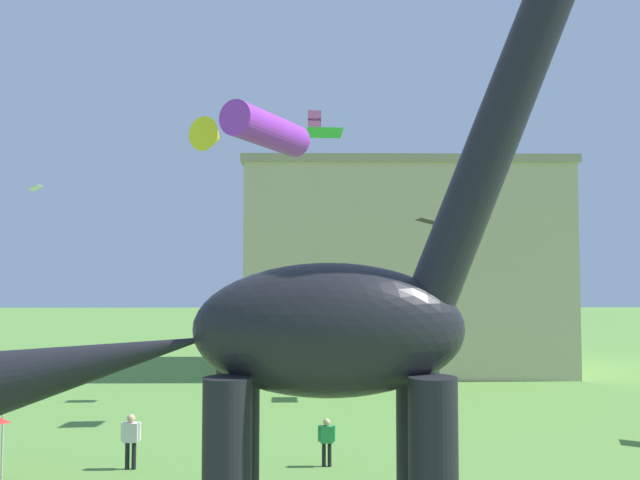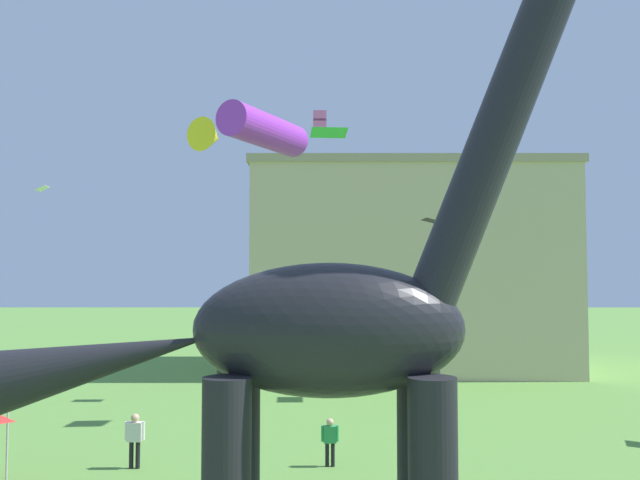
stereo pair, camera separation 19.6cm
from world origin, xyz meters
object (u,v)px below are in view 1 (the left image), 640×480
Objects in this scene: person_strolling_adult at (327,437)px; kite_mid_right at (324,133)px; dinosaur_sculpture at (326,330)px; kite_mid_left at (255,132)px; kite_drifting at (36,188)px; person_photographer at (131,436)px; kite_near_high at (428,222)px; kite_high_right at (314,121)px.

kite_mid_right is (0.06, 6.50, 11.38)m from person_strolling_adult.
dinosaur_sculpture reaches higher than kite_mid_left.
kite_mid_right is at bearing -13.57° from kite_drifting.
kite_mid_left is (12.17, -20.63, -1.74)m from kite_drifting.
person_photographer is 1.16× the size of kite_near_high.
person_strolling_adult is at bearing 94.11° from dinosaur_sculpture.
person_photographer is at bearing -133.32° from kite_mid_right.
kite_near_high is at bearing 73.02° from kite_mid_left.
kite_drifting is at bearing 58.27° from person_strolling_adult.
person_photographer is at bearing -116.66° from kite_high_right.
kite_mid_left is (-1.51, -17.33, -3.73)m from kite_mid_right.
kite_mid_right is at bearing -70.19° from person_photographer.
kite_drifting reaches higher than kite_near_high.
kite_mid_right is (-5.39, -5.27, 3.41)m from kite_near_high.
dinosaur_sculpture is 8.46× the size of kite_mid_right.
kite_mid_left is (-1.45, -10.83, 7.65)m from person_strolling_adult.
kite_mid_left is at bearing -59.47° from kite_drifting.
kite_drifting is at bearing 132.90° from dinosaur_sculpture.
kite_mid_left is 23.11m from kite_high_right.
kite_mid_left is (4.82, -10.62, 7.53)m from person_photographer.
kite_mid_left is (-6.90, -22.60, -0.32)m from kite_near_high.
person_strolling_adult is 0.93× the size of kite_mid_right.
kite_mid_left is 2.19× the size of kite_high_right.
dinosaur_sculpture is at bearing -168.27° from person_photographer.
person_strolling_adult is at bearing -114.84° from kite_near_high.
dinosaur_sculpture is 22.77m from kite_drifting.
person_strolling_adult is at bearing -90.51° from kite_mid_right.
person_photographer reaches higher than person_strolling_adult.
person_photographer is 1.05× the size of kite_mid_right.
kite_near_high is at bearing -20.83° from person_strolling_adult.
kite_drifting is 0.75× the size of kite_high_right.
kite_near_high is 8.27m from kite_mid_right.
kite_high_right is at bearing -178.40° from kite_near_high.
person_photographer is at bearing -53.73° from kite_drifting.
person_strolling_adult is (6.27, 0.21, -0.12)m from person_photographer.
person_photographer is at bearing -134.37° from kite_near_high.
dinosaur_sculpture is 21.39m from kite_high_right.
person_strolling_adult is 1.03× the size of kite_near_high.
kite_mid_left is at bearing -106.98° from kite_near_high.
person_photographer is 6.28m from person_strolling_adult.
dinosaur_sculpture is 16.06m from kite_mid_right.
kite_mid_right reaches higher than kite_near_high.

